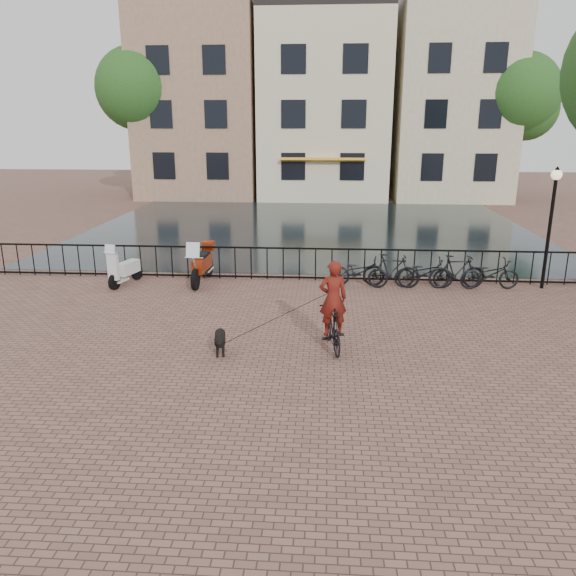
# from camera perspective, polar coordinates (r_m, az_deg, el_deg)

# --- Properties ---
(ground) EXTENTS (100.00, 100.00, 0.00)m
(ground) POSITION_cam_1_polar(r_m,az_deg,el_deg) (9.99, -1.23, -11.52)
(ground) COLOR brown
(ground) RESTS_ON ground
(canal_water) EXTENTS (20.00, 20.00, 0.00)m
(canal_water) POSITION_cam_1_polar(r_m,az_deg,el_deg) (26.52, 2.18, 6.21)
(canal_water) COLOR black
(canal_water) RESTS_ON ground
(railing) EXTENTS (20.00, 0.05, 1.02)m
(railing) POSITION_cam_1_polar(r_m,az_deg,el_deg) (17.32, 1.16, 2.44)
(railing) COLOR black
(railing) RESTS_ON ground
(canal_house_left) EXTENTS (7.50, 9.00, 12.80)m
(canal_house_left) POSITION_cam_1_polar(r_m,az_deg,el_deg) (39.71, -8.55, 18.70)
(canal_house_left) COLOR #855F4D
(canal_house_left) RESTS_ON ground
(canal_house_mid) EXTENTS (8.00, 9.50, 11.80)m
(canal_house_mid) POSITION_cam_1_polar(r_m,az_deg,el_deg) (38.81, 3.71, 18.15)
(canal_house_mid) COLOR beige
(canal_house_mid) RESTS_ON ground
(canal_house_right) EXTENTS (7.00, 9.00, 13.30)m
(canal_house_right) POSITION_cam_1_polar(r_m,az_deg,el_deg) (39.59, 16.05, 18.64)
(canal_house_right) COLOR tan
(canal_house_right) RESTS_ON ground
(tree_far_left) EXTENTS (5.04, 5.04, 9.27)m
(tree_far_left) POSITION_cam_1_polar(r_m,az_deg,el_deg) (37.75, -15.09, 18.97)
(tree_far_left) COLOR black
(tree_far_left) RESTS_ON ground
(tree_far_right) EXTENTS (4.76, 4.76, 8.76)m
(tree_far_right) POSITION_cam_1_polar(r_m,az_deg,el_deg) (37.53, 22.45, 17.77)
(tree_far_right) COLOR black
(tree_far_right) RESTS_ON ground
(lamp_post) EXTENTS (0.30, 0.30, 3.45)m
(lamp_post) POSITION_cam_1_polar(r_m,az_deg,el_deg) (17.73, 25.26, 7.39)
(lamp_post) COLOR black
(lamp_post) RESTS_ON ground
(cyclist) EXTENTS (0.79, 1.73, 2.28)m
(cyclist) POSITION_cam_1_polar(r_m,az_deg,el_deg) (11.92, 4.57, -2.31)
(cyclist) COLOR black
(cyclist) RESTS_ON ground
(dog) EXTENTS (0.41, 0.86, 0.56)m
(dog) POSITION_cam_1_polar(r_m,az_deg,el_deg) (11.91, -6.91, -5.40)
(dog) COLOR black
(dog) RESTS_ON ground
(motorcycle) EXTENTS (0.58, 2.07, 1.46)m
(motorcycle) POSITION_cam_1_polar(r_m,az_deg,el_deg) (17.15, -8.74, 2.89)
(motorcycle) COLOR #97260B
(motorcycle) RESTS_ON ground
(scooter) EXTENTS (0.78, 1.55, 1.38)m
(scooter) POSITION_cam_1_polar(r_m,az_deg,el_deg) (17.49, -16.25, 2.55)
(scooter) COLOR silver
(scooter) RESTS_ON ground
(parked_bike_0) EXTENTS (1.79, 0.86, 0.90)m
(parked_bike_0) POSITION_cam_1_polar(r_m,az_deg,el_deg) (16.76, 7.21, 1.65)
(parked_bike_0) COLOR black
(parked_bike_0) RESTS_ON ground
(parked_bike_1) EXTENTS (1.72, 0.71, 1.00)m
(parked_bike_1) POSITION_cam_1_polar(r_m,az_deg,el_deg) (16.83, 10.45, 1.74)
(parked_bike_1) COLOR black
(parked_bike_1) RESTS_ON ground
(parked_bike_2) EXTENTS (1.72, 0.61, 0.90)m
(parked_bike_2) POSITION_cam_1_polar(r_m,az_deg,el_deg) (16.97, 13.63, 1.50)
(parked_bike_2) COLOR black
(parked_bike_2) RESTS_ON ground
(parked_bike_3) EXTENTS (1.71, 0.65, 1.00)m
(parked_bike_3) POSITION_cam_1_polar(r_m,az_deg,el_deg) (17.15, 16.77, 1.58)
(parked_bike_3) COLOR black
(parked_bike_3) RESTS_ON ground
(parked_bike_4) EXTENTS (1.76, 0.74, 0.90)m
(parked_bike_4) POSITION_cam_1_polar(r_m,az_deg,el_deg) (17.40, 19.81, 1.34)
(parked_bike_4) COLOR black
(parked_bike_4) RESTS_ON ground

